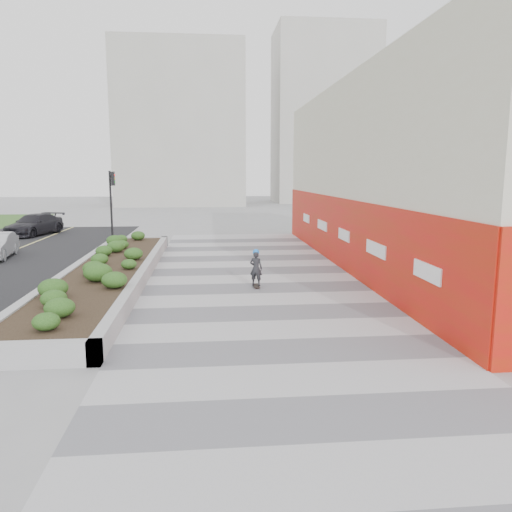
# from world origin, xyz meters

# --- Properties ---
(ground) EXTENTS (160.00, 160.00, 0.00)m
(ground) POSITION_xyz_m (0.00, 0.00, 0.00)
(ground) COLOR gray
(ground) RESTS_ON ground
(walkway) EXTENTS (8.00, 36.00, 0.01)m
(walkway) POSITION_xyz_m (0.00, 3.00, 0.01)
(walkway) COLOR #A8A8AD
(walkway) RESTS_ON ground
(building) EXTENTS (6.04, 24.08, 8.00)m
(building) POSITION_xyz_m (6.98, 8.98, 3.98)
(building) COLOR beige
(building) RESTS_ON ground
(planter) EXTENTS (3.00, 18.00, 0.90)m
(planter) POSITION_xyz_m (-5.50, 7.00, 0.42)
(planter) COLOR #9E9EA0
(planter) RESTS_ON ground
(traffic_signal_near) EXTENTS (0.33, 0.28, 4.20)m
(traffic_signal_near) POSITION_xyz_m (-7.23, 17.50, 2.76)
(traffic_signal_near) COLOR black
(traffic_signal_near) RESTS_ON ground
(distant_bldg_north_l) EXTENTS (16.00, 12.00, 20.00)m
(distant_bldg_north_l) POSITION_xyz_m (-5.00, 55.00, 10.00)
(distant_bldg_north_l) COLOR #ADAAA3
(distant_bldg_north_l) RESTS_ON ground
(distant_bldg_north_r) EXTENTS (14.00, 10.00, 24.00)m
(distant_bldg_north_r) POSITION_xyz_m (15.00, 60.00, 12.00)
(distant_bldg_north_r) COLOR #ADAAA3
(distant_bldg_north_r) RESTS_ON ground
(manhole_cover) EXTENTS (0.44, 0.44, 0.01)m
(manhole_cover) POSITION_xyz_m (0.50, 3.00, 0.00)
(manhole_cover) COLOR #595654
(manhole_cover) RESTS_ON ground
(skateboarder) EXTENTS (0.53, 0.72, 1.40)m
(skateboarder) POSITION_xyz_m (-0.03, 5.13, 0.71)
(skateboarder) COLOR beige
(skateboarder) RESTS_ON ground
(car_dark) EXTENTS (3.19, 5.13, 1.39)m
(car_dark) POSITION_xyz_m (-13.19, 22.00, 0.69)
(car_dark) COLOR black
(car_dark) RESTS_ON ground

